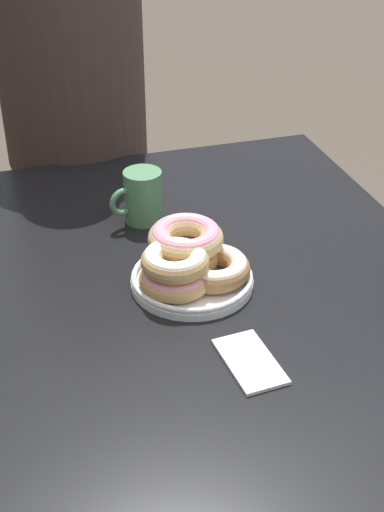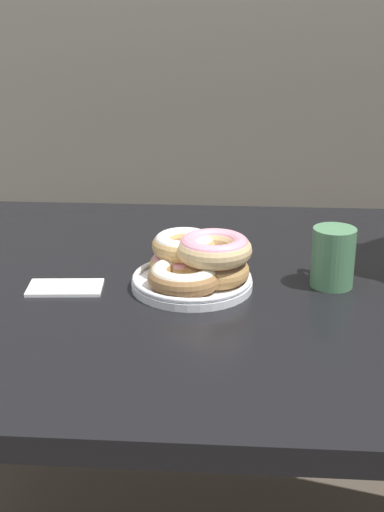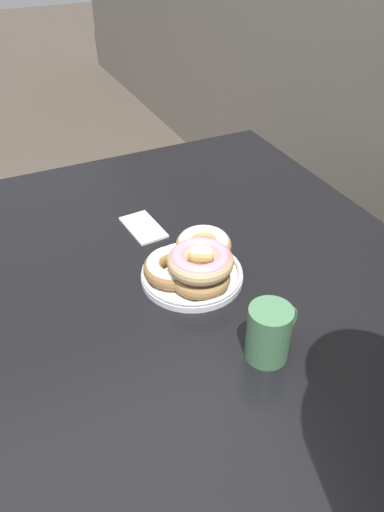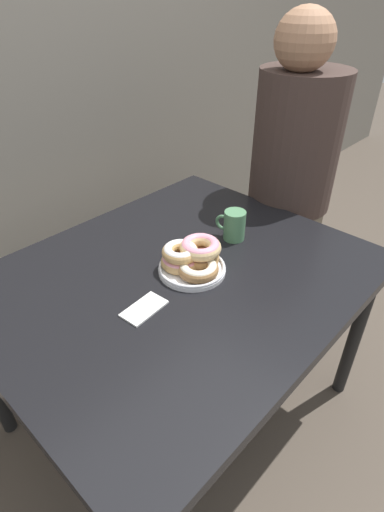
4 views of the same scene
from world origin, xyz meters
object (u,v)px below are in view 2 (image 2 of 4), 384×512
object	(u,v)px
dining_table	(175,313)
donut_plate	(196,264)
coffee_mug	(332,256)
napkin	(65,288)

from	to	relation	value
dining_table	donut_plate	distance (m)	0.12
coffee_mug	napkin	size ratio (longest dim) A/B	0.82
dining_table	napkin	distance (m)	0.21
dining_table	donut_plate	size ratio (longest dim) A/B	4.96
donut_plate	napkin	size ratio (longest dim) A/B	1.76
donut_plate	coffee_mug	xyz separation A→B (m)	(0.24, 0.03, 0.01)
donut_plate	dining_table	bearing A→B (deg)	151.12
napkin	donut_plate	bearing A→B (deg)	6.90
coffee_mug	donut_plate	bearing A→B (deg)	-173.79
donut_plate	napkin	bearing A→B (deg)	-173.10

